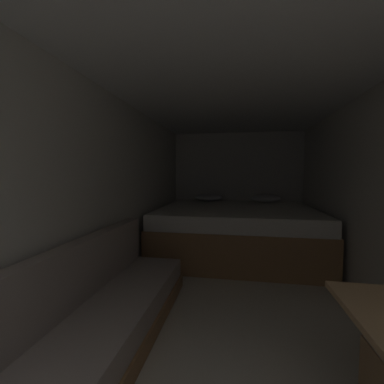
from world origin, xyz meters
The scene contains 7 objects.
ground_plane centered at (0.00, 2.17, 0.00)m, with size 7.17×7.17×0.00m, color beige.
wall_back centered at (0.00, 4.78, 1.02)m, with size 2.54×0.05×2.05m, color silver.
wall_left centered at (-1.25, 2.17, 1.02)m, with size 0.05×5.17×2.05m, color silver.
wall_right centered at (1.25, 2.17, 1.02)m, with size 0.05×5.17×2.05m, color silver.
ceiling_slab centered at (0.00, 2.17, 2.07)m, with size 2.54×5.17×0.05m, color white.
bed centered at (0.00, 3.71, 0.37)m, with size 2.32×2.02×0.88m.
sofa_left centered at (-0.95, 1.23, 0.24)m, with size 0.62×2.40×0.75m.
Camera 1 is at (0.01, -0.29, 1.25)m, focal length 23.94 mm.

